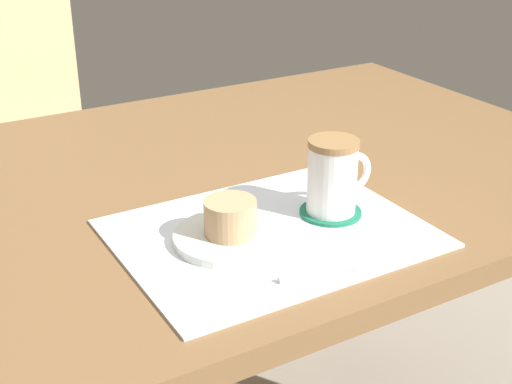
# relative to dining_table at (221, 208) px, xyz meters

# --- Properties ---
(dining_table) EXTENTS (1.36, 0.89, 0.72)m
(dining_table) POSITION_rel_dining_table_xyz_m (0.00, 0.00, 0.00)
(dining_table) COLOR brown
(dining_table) RESTS_ON ground_plane
(wooden_chair) EXTENTS (0.43, 0.43, 0.90)m
(wooden_chair) POSITION_rel_dining_table_xyz_m (-0.15, 0.82, -0.16)
(wooden_chair) COLOR #D1B27F
(wooden_chair) RESTS_ON ground_plane
(placemat) EXTENTS (0.42, 0.33, 0.00)m
(placemat) POSITION_rel_dining_table_xyz_m (-0.04, -0.23, 0.07)
(placemat) COLOR white
(placemat) RESTS_ON dining_table
(pastry_plate) EXTENTS (0.16, 0.16, 0.01)m
(pastry_plate) POSITION_rel_dining_table_xyz_m (-0.10, -0.23, 0.08)
(pastry_plate) COLOR silver
(pastry_plate) RESTS_ON placemat
(pastry) EXTENTS (0.07, 0.07, 0.05)m
(pastry) POSITION_rel_dining_table_xyz_m (-0.10, -0.23, 0.11)
(pastry) COLOR tan
(pastry) RESTS_ON pastry_plate
(coffee_coaster) EXTENTS (0.09, 0.09, 0.00)m
(coffee_coaster) POSITION_rel_dining_table_xyz_m (0.07, -0.23, 0.07)
(coffee_coaster) COLOR #196B4C
(coffee_coaster) RESTS_ON placemat
(coffee_mug) EXTENTS (0.11, 0.07, 0.11)m
(coffee_mug) POSITION_rel_dining_table_xyz_m (0.07, -0.23, 0.13)
(coffee_mug) COLOR white
(coffee_mug) RESTS_ON coffee_coaster
(teaspoon) EXTENTS (0.13, 0.04, 0.01)m
(teaspoon) POSITION_rel_dining_table_xyz_m (-0.04, -0.37, 0.08)
(teaspoon) COLOR silver
(teaspoon) RESTS_ON placemat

